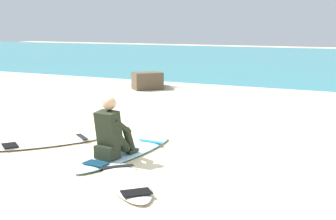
% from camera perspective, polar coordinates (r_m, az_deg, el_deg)
% --- Properties ---
extents(ground_plane, '(80.00, 80.00, 0.00)m').
position_cam_1_polar(ground_plane, '(6.97, -4.55, -6.59)').
color(ground_plane, beige).
extents(sea, '(80.00, 28.00, 0.10)m').
position_cam_1_polar(sea, '(27.59, 19.53, 5.87)').
color(sea, teal).
rests_on(sea, ground).
extents(breaking_foam, '(80.00, 0.90, 0.11)m').
position_cam_1_polar(breaking_foam, '(14.18, 12.29, 2.28)').
color(breaking_foam, white).
rests_on(breaking_foam, ground).
extents(surfboard_main, '(0.69, 2.49, 0.08)m').
position_cam_1_polar(surfboard_main, '(7.34, -5.23, -5.42)').
color(surfboard_main, '#9ED1E5').
rests_on(surfboard_main, ground).
extents(surfer_seated, '(0.42, 0.73, 0.95)m').
position_cam_1_polar(surfer_seated, '(6.94, -7.10, -2.98)').
color(surfer_seated, black).
rests_on(surfer_seated, surfboard_main).
extents(surfboard_spare_near, '(1.63, 2.01, 0.08)m').
position_cam_1_polar(surfboard_spare_near, '(8.20, -14.78, -4.00)').
color(surfboard_spare_near, white).
rests_on(surfboard_spare_near, ground).
extents(surfboard_spare_far, '(1.64, 1.63, 0.08)m').
position_cam_1_polar(surfboard_spare_far, '(6.09, -5.41, -8.83)').
color(surfboard_spare_far, white).
rests_on(surfboard_spare_far, ground).
extents(shoreline_rock, '(1.07, 1.09, 0.56)m').
position_cam_1_polar(shoreline_rock, '(14.75, -2.62, 3.71)').
color(shoreline_rock, brown).
rests_on(shoreline_rock, ground).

